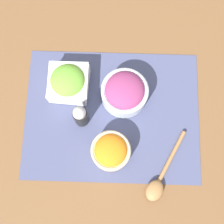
# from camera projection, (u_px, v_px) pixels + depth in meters

# --- Properties ---
(ground_plane) EXTENTS (3.00, 3.00, 0.00)m
(ground_plane) POSITION_uv_depth(u_px,v_px,m) (112.00, 115.00, 0.95)
(ground_plane) COLOR brown
(placemat) EXTENTS (0.53, 0.41, 0.00)m
(placemat) POSITION_uv_depth(u_px,v_px,m) (112.00, 115.00, 0.95)
(placemat) COLOR #474C70
(placemat) RESTS_ON ground_plane
(lettuce_bowl) EXTENTS (0.12, 0.12, 0.08)m
(lettuce_bowl) POSITION_uv_depth(u_px,v_px,m) (68.00, 82.00, 0.93)
(lettuce_bowl) COLOR white
(lettuce_bowl) RESTS_ON placemat
(onion_bowl) EXTENTS (0.14, 0.14, 0.09)m
(onion_bowl) POSITION_uv_depth(u_px,v_px,m) (125.00, 92.00, 0.92)
(onion_bowl) COLOR silver
(onion_bowl) RESTS_ON placemat
(carrot_bowl) EXTENTS (0.11, 0.11, 0.08)m
(carrot_bowl) POSITION_uv_depth(u_px,v_px,m) (111.00, 151.00, 0.88)
(carrot_bowl) COLOR beige
(carrot_bowl) RESTS_ON placemat
(wooden_spoon) EXTENTS (0.13, 0.21, 0.03)m
(wooden_spoon) POSITION_uv_depth(u_px,v_px,m) (159.00, 182.00, 0.89)
(wooden_spoon) COLOR #9E7042
(wooden_spoon) RESTS_ON placemat
(pepper_shaker) EXTENTS (0.04, 0.04, 0.11)m
(pepper_shaker) POSITION_uv_depth(u_px,v_px,m) (81.00, 116.00, 0.89)
(pepper_shaker) COLOR black
(pepper_shaker) RESTS_ON placemat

